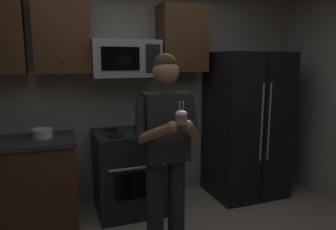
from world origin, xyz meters
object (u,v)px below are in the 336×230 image
Objects in this scene: refrigerator at (246,125)px; cupcake at (181,117)px; microwave at (125,59)px; person at (166,145)px; oven_range at (130,171)px; bowl_large_white at (42,133)px.

refrigerator reaches higher than cupcake.
microwave is 0.42× the size of person.
microwave reaches higher than refrigerator.
refrigerator is 1.02× the size of person.
oven_range is 1.49m from cupcake.
person is 0.44m from cupcake.
microwave is 1.43m from cupcake.
microwave is 4.26× the size of cupcake.
bowl_large_white is at bearing -174.47° from microwave.
person is (1.00, -0.94, 0.02)m from bowl_large_white.
microwave is 1.26m from person.
refrigerator is (1.50, -0.16, -0.82)m from microwave.
cupcake is (1.00, -1.27, 0.32)m from bowl_large_white.
person is (0.11, -0.91, 0.53)m from oven_range.
cupcake is at bearing -90.00° from person.
cupcake reaches higher than bowl_large_white.
refrigerator is at bearing -6.03° from microwave.
oven_range is 0.52× the size of refrigerator.
person is at bearing -83.98° from microwave.
microwave is 1.72m from refrigerator.
cupcake is at bearing -139.27° from refrigerator.
cupcake is at bearing -51.69° from bowl_large_white.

